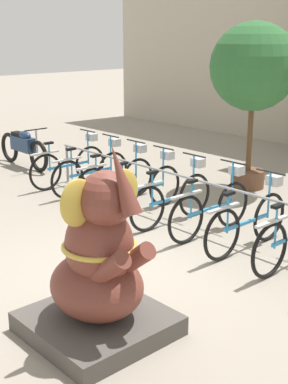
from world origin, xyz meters
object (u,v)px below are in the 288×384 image
object	(u,v)px
bicycle_0	(70,164)
bicycle_5	(212,207)
motorcycle	(23,147)
potted_tree	(254,70)
bicycle_1	(92,171)
bicycle_4	(174,198)
elephant_statue	(99,273)
bicycle_2	(117,179)
bicycle_3	(144,188)
bicycle_6	(248,221)

from	to	relation	value
bicycle_0	bicycle_5	distance (m)	3.65
motorcycle	potted_tree	size ratio (longest dim) A/B	0.63
bicycle_1	bicycle_4	xyz separation A→B (m)	(2.19, -0.05, 0.00)
bicycle_4	bicycle_1	bearing A→B (deg)	178.76
bicycle_0	bicycle_5	xyz separation A→B (m)	(3.65, 0.03, 0.00)
bicycle_1	elephant_statue	world-z (taller)	elephant_statue
bicycle_1	bicycle_2	bearing A→B (deg)	0.00
bicycle_3	bicycle_6	bearing A→B (deg)	-0.75
bicycle_2	bicycle_3	size ratio (longest dim) A/B	1.00
bicycle_1	motorcycle	xyz separation A→B (m)	(-2.68, 0.09, 0.04)
bicycle_3	potted_tree	bearing A→B (deg)	84.06
bicycle_1	bicycle_2	xyz separation A→B (m)	(0.73, 0.00, 0.00)
elephant_statue	motorcycle	bearing A→B (deg)	155.77
bicycle_0	bicycle_4	distance (m)	2.92
bicycle_3	motorcycle	bearing A→B (deg)	178.45
bicycle_1	bicycle_3	world-z (taller)	same
bicycle_2	bicycle_5	xyz separation A→B (m)	(2.19, 0.03, 0.00)
motorcycle	bicycle_0	bearing A→B (deg)	-2.71
elephant_statue	bicycle_2	bearing A→B (deg)	138.39
bicycle_2	elephant_statue	distance (m)	4.41
bicycle_3	bicycle_5	size ratio (longest dim) A/B	1.00
bicycle_0	bicycle_4	size ratio (longest dim) A/B	1.00
bicycle_1	elephant_statue	distance (m)	4.98
bicycle_1	motorcycle	size ratio (longest dim) A/B	0.90
bicycle_0	bicycle_2	size ratio (longest dim) A/B	1.00
bicycle_0	bicycle_3	distance (m)	2.19
bicycle_6	elephant_statue	bearing A→B (deg)	-82.68
bicycle_3	potted_tree	world-z (taller)	potted_tree
bicycle_0	motorcycle	xyz separation A→B (m)	(-1.95, 0.09, 0.04)
bicycle_3	bicycle_4	size ratio (longest dim) A/B	1.00
bicycle_6	potted_tree	bearing A→B (deg)	127.30
bicycle_4	bicycle_5	xyz separation A→B (m)	(0.73, 0.08, 0.00)
bicycle_1	bicycle_0	bearing A→B (deg)	-179.93
motorcycle	bicycle_4	bearing A→B (deg)	-1.63
bicycle_6	bicycle_4	bearing A→B (deg)	179.92
bicycle_3	elephant_statue	distance (m)	3.88
potted_tree	bicycle_5	bearing A→B (deg)	-63.96
motorcycle	bicycle_5	bearing A→B (deg)	-0.64
bicycle_1	motorcycle	bearing A→B (deg)	178.05
bicycle_3	potted_tree	distance (m)	3.11
bicycle_3	bicycle_4	xyz separation A→B (m)	(0.73, -0.03, 0.00)
bicycle_2	bicycle_6	xyz separation A→B (m)	(2.92, -0.05, 0.00)
bicycle_0	bicycle_2	world-z (taller)	same
bicycle_2	potted_tree	bearing A→B (deg)	68.25
elephant_statue	motorcycle	xyz separation A→B (m)	(-6.70, 3.01, -0.22)
bicycle_5	motorcycle	size ratio (longest dim) A/B	0.90
bicycle_5	motorcycle	world-z (taller)	bicycle_5
bicycle_1	bicycle_6	bearing A→B (deg)	-0.77
motorcycle	bicycle_2	bearing A→B (deg)	-1.53
bicycle_5	elephant_statue	distance (m)	3.16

